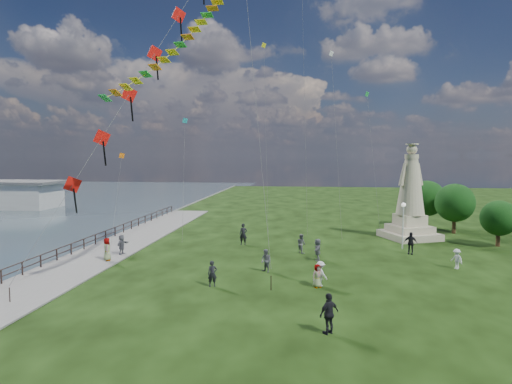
# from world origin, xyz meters

# --- Properties ---
(waterfront) EXTENTS (200.00, 200.00, 1.51)m
(waterfront) POSITION_xyz_m (-15.24, 8.99, -0.06)
(waterfront) COLOR #374B53
(waterfront) RESTS_ON ground
(statue) EXTENTS (5.91, 5.91, 9.23)m
(statue) POSITION_xyz_m (12.61, 20.71, 3.49)
(statue) COLOR tan
(statue) RESTS_ON ground
(lamppost) EXTENTS (0.37, 0.37, 4.03)m
(lamppost) POSITION_xyz_m (10.93, 15.92, 2.91)
(lamppost) COLOR silver
(lamppost) RESTS_ON ground
(tree_row) EXTENTS (7.09, 13.66, 5.28)m
(tree_row) POSITION_xyz_m (17.46, 24.41, 3.10)
(tree_row) COLOR #382314
(tree_row) RESTS_ON ground
(person_0) EXTENTS (0.68, 0.57, 1.60)m
(person_0) POSITION_xyz_m (-3.16, 3.33, 0.80)
(person_0) COLOR black
(person_0) RESTS_ON ground
(person_1) EXTENTS (0.91, 0.87, 1.61)m
(person_1) POSITION_xyz_m (-0.17, 6.95, 0.80)
(person_1) COLOR #595960
(person_1) RESTS_ON ground
(person_2) EXTENTS (1.08, 1.08, 1.56)m
(person_2) POSITION_xyz_m (3.48, 4.24, 0.78)
(person_2) COLOR silver
(person_2) RESTS_ON ground
(person_3) EXTENTS (1.20, 1.16, 1.89)m
(person_3) POSITION_xyz_m (3.63, -2.96, 0.94)
(person_3) COLOR black
(person_3) RESTS_ON ground
(person_4) EXTENTS (0.83, 0.75, 1.46)m
(person_4) POSITION_xyz_m (3.28, 3.89, 0.73)
(person_4) COLOR #595960
(person_4) RESTS_ON ground
(person_5) EXTENTS (0.86, 1.58, 1.61)m
(person_5) POSITION_xyz_m (-12.25, 10.56, 0.81)
(person_5) COLOR #595960
(person_5) RESTS_ON ground
(person_6) EXTENTS (0.72, 0.49, 1.95)m
(person_6) POSITION_xyz_m (-3.08, 15.82, 0.97)
(person_6) COLOR black
(person_6) RESTS_ON ground
(person_7) EXTENTS (0.87, 0.91, 1.61)m
(person_7) POSITION_xyz_m (2.18, 13.10, 0.80)
(person_7) COLOR #595960
(person_7) RESTS_ON ground
(person_8) EXTENTS (0.89, 1.05, 1.44)m
(person_8) POSITION_xyz_m (13.29, 9.44, 0.72)
(person_8) COLOR silver
(person_8) RESTS_ON ground
(person_9) EXTENTS (1.20, 0.88, 1.84)m
(person_9) POSITION_xyz_m (11.10, 13.80, 0.92)
(person_9) COLOR black
(person_9) RESTS_ON ground
(person_10) EXTENTS (0.81, 0.98, 1.74)m
(person_10) POSITION_xyz_m (-12.49, 8.46, 0.87)
(person_10) COLOR #595960
(person_10) RESTS_ON ground
(person_11) EXTENTS (0.72, 1.59, 1.69)m
(person_11) POSITION_xyz_m (3.47, 10.80, 0.85)
(person_11) COLOR #595960
(person_11) RESTS_ON ground
(red_kite_train) EXTENTS (9.14, 9.35, 20.75)m
(red_kite_train) POSITION_xyz_m (-8.06, 4.61, 12.88)
(red_kite_train) COLOR black
(red_kite_train) RESTS_ON ground
(small_kites) EXTENTS (26.28, 15.96, 31.60)m
(small_kites) POSITION_xyz_m (-1.00, 23.53, 14.49)
(small_kites) COLOR teal
(small_kites) RESTS_ON ground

